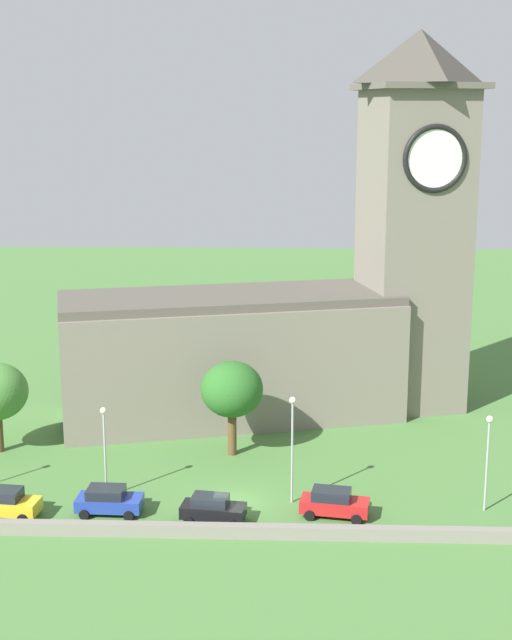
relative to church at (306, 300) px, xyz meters
name	(u,v)px	position (x,y,z in m)	size (l,w,h in m)	color
ground_plane	(245,426)	(-4.97, -4.39, -9.78)	(200.00, 200.00, 0.00)	#477538
church	(306,300)	(0.00, 0.00, 0.00)	(35.84, 17.80, 31.94)	slate
quay_barrier	(228,531)	(-4.97, -24.45, -9.37)	(40.18, 0.70, 0.82)	gray
car_yellow	(5,503)	(-19.47, -22.13, -8.82)	(4.47, 2.48, 1.89)	gold
car_blue	(109,500)	(-12.94, -21.32, -8.89)	(4.27, 2.40, 1.75)	#233D9E
car_black	(212,508)	(-6.14, -22.20, -8.93)	(4.26, 2.52, 1.68)	black
car_red	(334,503)	(1.59, -21.25, -8.85)	(4.60, 2.66, 1.83)	red
streetlamp_west_mid	(104,437)	(-13.60, -18.79, -5.49)	(0.44, 0.44, 6.33)	#9EA0A5
streetlamp_central	(292,433)	(-1.10, -19.21, -4.91)	(0.44, 0.44, 7.34)	#9EA0A5
streetlamp_east_mid	(488,447)	(11.46, -19.98, -5.40)	(0.44, 0.44, 6.49)	#9EA0A5
tree_riverside_west	(232,390)	(-5.61, -10.68, -4.67)	(4.67, 4.67, 7.26)	brown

